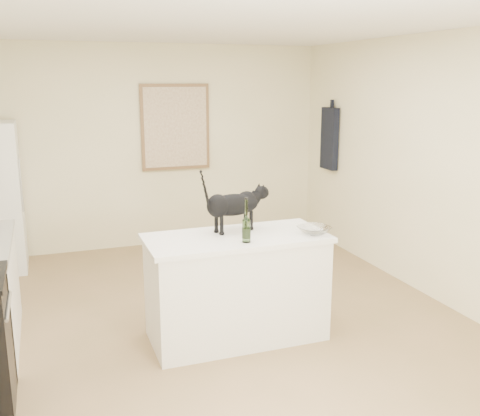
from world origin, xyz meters
name	(u,v)px	position (x,y,z in m)	size (l,w,h in m)	color
floor	(218,328)	(0.00, 0.00, 0.00)	(5.50, 5.50, 0.00)	#95734F
ceiling	(215,21)	(0.00, 0.00, 2.60)	(5.50, 5.50, 0.00)	white
wall_back	(153,147)	(0.00, 2.75, 1.30)	(4.50, 4.50, 0.00)	#F7EBBF
wall_front	(438,314)	(0.00, -2.75, 1.30)	(4.50, 4.50, 0.00)	#F7EBBF
wall_right	(438,170)	(2.25, 0.00, 1.30)	(5.50, 5.50, 0.00)	#F7EBBF
island_base	(236,289)	(0.10, -0.20, 0.43)	(1.44, 0.67, 0.86)	white
island_top	(236,238)	(0.10, -0.20, 0.88)	(1.50, 0.70, 0.04)	white
artwork_frame	(175,127)	(0.30, 2.72, 1.55)	(0.90, 0.03, 1.10)	brown
artwork_canvas	(176,127)	(0.30, 2.70, 1.55)	(0.82, 0.00, 1.02)	beige
hanging_garment	(329,139)	(2.19, 2.05, 1.40)	(0.08, 0.34, 0.80)	black
black_cat	(233,208)	(0.12, -0.06, 1.11)	(0.59, 0.18, 0.41)	black
wine_bottle	(246,223)	(0.11, -0.40, 1.06)	(0.07, 0.07, 0.32)	#325522
glass_bowl	(314,230)	(0.73, -0.36, 0.93)	(0.26, 0.26, 0.06)	white
fridge_paper	(20,162)	(-1.60, 2.46, 1.22)	(0.00, 0.14, 0.18)	silver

